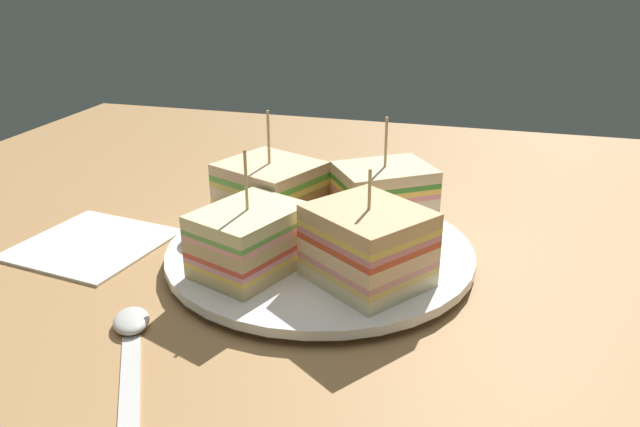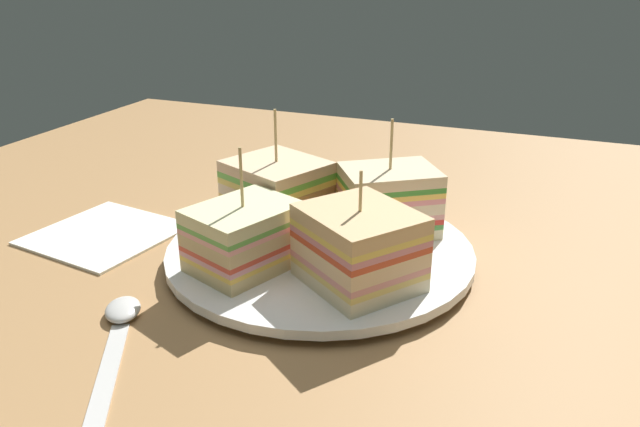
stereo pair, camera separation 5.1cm
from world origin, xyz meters
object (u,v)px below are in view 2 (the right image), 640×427
at_px(napkin, 105,233).
at_px(spoon, 119,327).
at_px(chip_pile, 310,231).
at_px(sandwich_wedge_2, 359,247).
at_px(sandwich_wedge_0, 278,192).
at_px(sandwich_wedge_3, 388,200).
at_px(plate, 320,252).
at_px(sandwich_wedge_1, 245,237).

bearing_deg(napkin, spoon, 132.56).
bearing_deg(spoon, chip_pile, -55.63).
relative_size(sandwich_wedge_2, chip_pile, 1.35).
height_order(sandwich_wedge_2, napkin, sandwich_wedge_2).
distance_m(sandwich_wedge_0, chip_pile, 0.06).
xyz_separation_m(sandwich_wedge_0, sandwich_wedge_3, (-0.10, -0.01, 0.00)).
bearing_deg(plate, napkin, 7.03).
distance_m(sandwich_wedge_3, napkin, 0.26).
bearing_deg(sandwich_wedge_1, sandwich_wedge_0, 30.74).
distance_m(plate, sandwich_wedge_0, 0.08).
xyz_separation_m(sandwich_wedge_1, chip_pile, (-0.03, -0.06, -0.02)).
xyz_separation_m(sandwich_wedge_0, sandwich_wedge_1, (-0.02, 0.09, -0.00)).
bearing_deg(sandwich_wedge_2, sandwich_wedge_3, -50.82).
xyz_separation_m(sandwich_wedge_2, sandwich_wedge_3, (0.01, -0.10, -0.00)).
bearing_deg(napkin, sandwich_wedge_1, 169.97).
relative_size(sandwich_wedge_0, sandwich_wedge_1, 1.07).
bearing_deg(sandwich_wedge_2, chip_pile, -6.20).
distance_m(sandwich_wedge_1, napkin, 0.17).
bearing_deg(spoon, sandwich_wedge_0, -39.76).
height_order(chip_pile, spoon, chip_pile).
distance_m(sandwich_wedge_0, sandwich_wedge_3, 0.10).
bearing_deg(sandwich_wedge_2, sandwich_wedge_1, 40.33).
xyz_separation_m(sandwich_wedge_2, chip_pile, (0.06, -0.06, -0.02)).
xyz_separation_m(sandwich_wedge_2, napkin, (0.25, -0.02, -0.04)).
relative_size(sandwich_wedge_2, napkin, 0.91).
distance_m(plate, sandwich_wedge_1, 0.07).
height_order(chip_pile, napkin, chip_pile).
distance_m(sandwich_wedge_2, sandwich_wedge_3, 0.10).
height_order(sandwich_wedge_0, napkin, sandwich_wedge_0).
bearing_deg(sandwich_wedge_1, sandwich_wedge_2, -64.24).
distance_m(plate, sandwich_wedge_2, 0.08).
height_order(sandwich_wedge_1, sandwich_wedge_2, sandwich_wedge_1).
relative_size(sandwich_wedge_1, spoon, 0.70).
bearing_deg(chip_pile, sandwich_wedge_1, 65.48).
relative_size(plate, sandwich_wedge_0, 2.48).
bearing_deg(napkin, sandwich_wedge_3, -162.56).
bearing_deg(chip_pile, napkin, 9.91).
bearing_deg(sandwich_wedge_0, sandwich_wedge_1, -57.24).
xyz_separation_m(sandwich_wedge_3, spoon, (0.13, 0.20, -0.04)).
bearing_deg(napkin, plate, -172.97).
distance_m(plate, spoon, 0.18).
bearing_deg(chip_pile, sandwich_wedge_3, -141.43).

